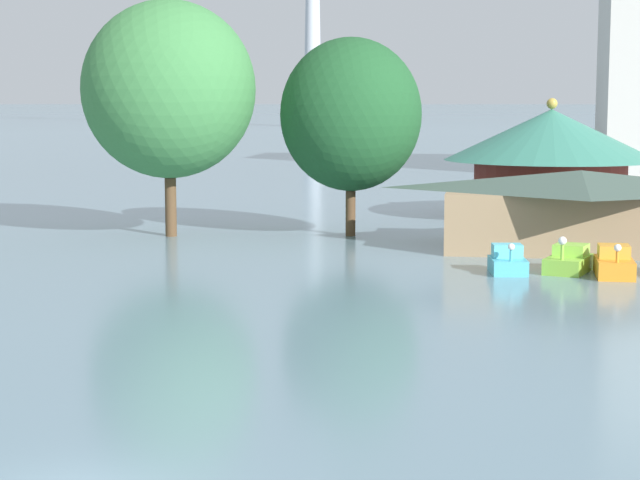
# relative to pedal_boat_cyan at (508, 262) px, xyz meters

# --- Properties ---
(pedal_boat_cyan) EXTENTS (1.81, 2.42, 1.45)m
(pedal_boat_cyan) POSITION_rel_pedal_boat_cyan_xyz_m (0.00, 0.00, 0.00)
(pedal_boat_cyan) COLOR #4CB7CC
(pedal_boat_cyan) RESTS_ON ground
(pedal_boat_lime) EXTENTS (2.44, 3.29, 1.73)m
(pedal_boat_lime) POSITION_rel_pedal_boat_cyan_xyz_m (2.70, 0.79, -0.01)
(pedal_boat_lime) COLOR #8CCC3F
(pedal_boat_lime) RESTS_ON ground
(pedal_boat_orange) EXTENTS (1.57, 2.92, 1.57)m
(pedal_boat_orange) POSITION_rel_pedal_boat_cyan_xyz_m (4.56, -0.15, 0.04)
(pedal_boat_orange) COLOR orange
(pedal_boat_orange) RESTS_ON ground
(boathouse) EXTENTS (14.56, 9.06, 4.02)m
(boathouse) POSITION_rel_pedal_boat_cyan_xyz_m (3.70, 8.74, 1.59)
(boathouse) COLOR #9E7F5B
(boathouse) RESTS_ON ground
(green_roof_pavilion) EXTENTS (13.61, 13.61, 7.63)m
(green_roof_pavilion) POSITION_rel_pedal_boat_cyan_xyz_m (2.83, 23.61, 3.54)
(green_roof_pavilion) COLOR #993328
(green_roof_pavilion) RESTS_ON ground
(shoreline_tree_tall_left) EXTENTS (9.56, 9.56, 13.01)m
(shoreline_tree_tall_left) POSITION_rel_pedal_boat_cyan_xyz_m (-18.45, 10.42, 7.61)
(shoreline_tree_tall_left) COLOR brown
(shoreline_tree_tall_left) RESTS_ON ground
(shoreline_tree_mid) EXTENTS (7.82, 7.82, 10.99)m
(shoreline_tree_mid) POSITION_rel_pedal_boat_cyan_xyz_m (-8.58, 12.13, 6.24)
(shoreline_tree_mid) COLOR brown
(shoreline_tree_mid) RESTS_ON ground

